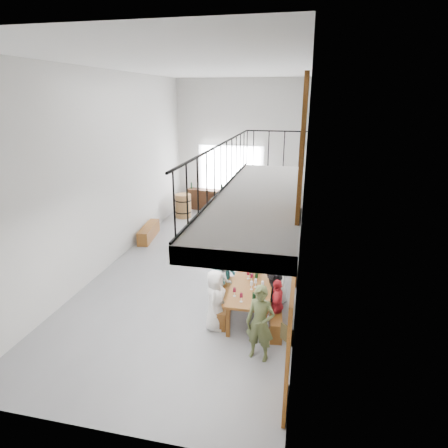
% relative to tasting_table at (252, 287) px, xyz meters
% --- Properties ---
extents(floor, '(12.00, 12.00, 0.00)m').
position_rel_tasting_table_xyz_m(floor, '(-1.76, 2.33, -0.71)').
color(floor, slate).
rests_on(floor, ground).
extents(room_walls, '(12.00, 12.00, 12.00)m').
position_rel_tasting_table_xyz_m(room_walls, '(-1.76, 2.33, 2.85)').
color(room_walls, silver).
rests_on(room_walls, ground).
extents(gateway_portal, '(2.80, 0.08, 2.80)m').
position_rel_tasting_table_xyz_m(gateway_portal, '(-2.16, 8.27, 0.69)').
color(gateway_portal, white).
rests_on(gateway_portal, ground).
extents(right_wall_decor, '(0.07, 8.28, 5.07)m').
position_rel_tasting_table_xyz_m(right_wall_decor, '(0.94, 0.47, 1.04)').
color(right_wall_decor, '#9D6220').
rests_on(right_wall_decor, ground).
extents(balcony, '(1.52, 5.62, 4.00)m').
position_rel_tasting_table_xyz_m(balcony, '(0.21, -0.79, 2.26)').
color(balcony, white).
rests_on(balcony, ground).
extents(tasting_table, '(0.97, 2.23, 0.79)m').
position_rel_tasting_table_xyz_m(tasting_table, '(0.00, 0.00, 0.00)').
color(tasting_table, brown).
rests_on(tasting_table, ground).
extents(bench_inner, '(0.40, 1.83, 0.42)m').
position_rel_tasting_table_xyz_m(bench_inner, '(-0.63, 0.05, -0.50)').
color(bench_inner, brown).
rests_on(bench_inner, ground).
extents(bench_wall, '(0.46, 1.94, 0.44)m').
position_rel_tasting_table_xyz_m(bench_wall, '(0.55, -0.09, -0.49)').
color(bench_wall, brown).
rests_on(bench_wall, ground).
extents(tableware, '(0.61, 1.51, 0.35)m').
position_rel_tasting_table_xyz_m(tableware, '(-0.01, 0.12, 0.22)').
color(tableware, black).
rests_on(tableware, tasting_table).
extents(side_bench, '(0.57, 1.69, 0.47)m').
position_rel_tasting_table_xyz_m(side_bench, '(-4.26, 4.06, -0.47)').
color(side_bench, brown).
rests_on(side_bench, ground).
extents(oak_barrel, '(0.67, 0.67, 0.98)m').
position_rel_tasting_table_xyz_m(oak_barrel, '(-3.83, 6.66, -0.22)').
color(oak_barrel, '#986636').
rests_on(oak_barrel, ground).
extents(serving_counter, '(1.74, 0.63, 0.90)m').
position_rel_tasting_table_xyz_m(serving_counter, '(-3.18, 7.98, -0.26)').
color(serving_counter, '#3C2412').
rests_on(serving_counter, ground).
extents(counter_bottles, '(1.47, 0.12, 0.28)m').
position_rel_tasting_table_xyz_m(counter_bottles, '(-3.18, 8.00, 0.33)').
color(counter_bottles, black).
rests_on(counter_bottles, serving_counter).
extents(guest_left_a, '(0.46, 0.68, 1.36)m').
position_rel_tasting_table_xyz_m(guest_left_a, '(-0.69, -0.70, -0.03)').
color(guest_left_a, white).
rests_on(guest_left_a, ground).
extents(guest_left_b, '(0.40, 0.54, 1.35)m').
position_rel_tasting_table_xyz_m(guest_left_b, '(-0.78, -0.08, -0.03)').
color(guest_left_b, '#24767A').
rests_on(guest_left_b, ground).
extents(guest_left_c, '(0.54, 0.63, 1.11)m').
position_rel_tasting_table_xyz_m(guest_left_c, '(-0.76, 0.47, -0.15)').
color(guest_left_c, white).
rests_on(guest_left_c, ground).
extents(guest_left_d, '(0.58, 0.79, 1.10)m').
position_rel_tasting_table_xyz_m(guest_left_d, '(-0.72, 0.81, -0.16)').
color(guest_left_d, '#24767A').
rests_on(guest_left_d, ground).
extents(guest_right_a, '(0.33, 0.70, 1.17)m').
position_rel_tasting_table_xyz_m(guest_right_a, '(0.60, -0.45, -0.12)').
color(guest_right_a, red).
rests_on(guest_right_a, ground).
extents(guest_right_b, '(0.70, 1.23, 1.26)m').
position_rel_tasting_table_xyz_m(guest_right_b, '(0.49, 0.05, -0.07)').
color(guest_right_b, black).
rests_on(guest_right_b, ground).
extents(guest_right_c, '(0.57, 0.68, 1.19)m').
position_rel_tasting_table_xyz_m(guest_right_c, '(0.59, 0.74, -0.11)').
color(guest_right_c, white).
rests_on(guest_right_c, ground).
extents(host_standing, '(0.62, 0.48, 1.52)m').
position_rel_tasting_table_xyz_m(host_standing, '(0.37, -1.48, 0.05)').
color(host_standing, '#4C5530').
rests_on(host_standing, ground).
extents(potted_plant, '(0.42, 0.38, 0.40)m').
position_rel_tasting_table_xyz_m(potted_plant, '(0.69, 2.77, -0.51)').
color(potted_plant, '#1A5419').
rests_on(potted_plant, ground).
extents(bicycle_near, '(1.81, 0.72, 0.93)m').
position_rel_tasting_table_xyz_m(bicycle_near, '(-1.04, 7.93, -0.24)').
color(bicycle_near, black).
rests_on(bicycle_near, ground).
extents(bicycle_far, '(1.79, 0.99, 1.04)m').
position_rel_tasting_table_xyz_m(bicycle_far, '(-0.44, 7.67, -0.19)').
color(bicycle_far, black).
rests_on(bicycle_far, ground).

